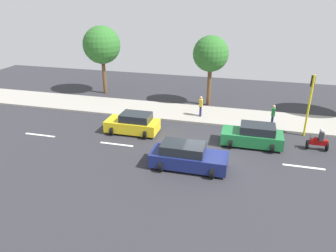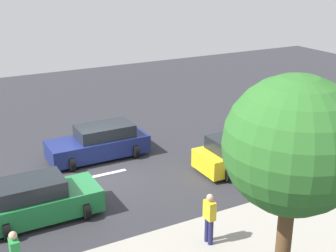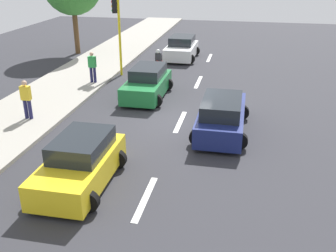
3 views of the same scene
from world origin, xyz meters
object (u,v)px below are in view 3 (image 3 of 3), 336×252
car_yellow_cab (80,163)px  traffic_light_corner (118,26)px  car_dark_blue (222,116)px  pedestrian_near_signal (26,98)px  car_green (147,83)px  pedestrian_by_tree (92,66)px  car_white (181,48)px  motorcycle (158,64)px

car_yellow_cab → traffic_light_corner: size_ratio=0.85×
car_dark_blue → pedestrian_near_signal: 8.22m
traffic_light_corner → car_green: bearing=126.2°
car_dark_blue → pedestrian_near_signal: size_ratio=2.66×
car_green → car_yellow_cab: bearing=90.4°
car_yellow_cab → pedestrian_by_tree: size_ratio=2.27×
car_green → car_dark_blue: size_ratio=0.89×
pedestrian_near_signal → car_white: bearing=-109.4°
pedestrian_near_signal → motorcycle: bearing=-114.3°
car_dark_blue → motorcycle: 8.99m
car_green → traffic_light_corner: 4.98m
motorcycle → traffic_light_corner: size_ratio=0.34×
car_green → car_white: same height
car_dark_blue → traffic_light_corner: size_ratio=1.00×
car_yellow_cab → pedestrian_near_signal: size_ratio=2.27×
car_yellow_cab → pedestrian_by_tree: bearing=-70.5°
car_yellow_cab → pedestrian_by_tree: 10.52m
car_yellow_cab → traffic_light_corner: bearing=-77.5°
car_white → motorcycle: size_ratio=2.52×
car_dark_blue → pedestrian_by_tree: pedestrian_by_tree is taller
car_dark_blue → pedestrian_near_signal: bearing=3.9°
car_dark_blue → traffic_light_corner: bearing=-47.6°
pedestrian_near_signal → pedestrian_by_tree: size_ratio=1.00×
car_white → traffic_light_corner: bearing=59.0°
car_green → pedestrian_by_tree: bearing=-21.8°
car_dark_blue → traffic_light_corner: traffic_light_corner is taller
pedestrian_by_tree → pedestrian_near_signal: bearing=82.5°
car_green → pedestrian_by_tree: 3.72m
pedestrian_by_tree → car_green: bearing=158.2°
motorcycle → traffic_light_corner: 3.25m
car_green → car_yellow_cab: size_ratio=1.04×
motorcycle → car_white: bearing=-99.1°
car_white → pedestrian_near_signal: bearing=70.6°
traffic_light_corner → pedestrian_by_tree: bearing=69.9°
pedestrian_near_signal → pedestrian_by_tree: same height
car_white → traffic_light_corner: 6.10m
pedestrian_near_signal → pedestrian_by_tree: bearing=-97.5°
car_dark_blue → pedestrian_by_tree: size_ratio=2.66×
pedestrian_near_signal → traffic_light_corner: bearing=-101.2°
motorcycle → traffic_light_corner: traffic_light_corner is taller
car_yellow_cab → pedestrian_by_tree: pedestrian_by_tree is taller
car_dark_blue → car_yellow_cab: bearing=50.8°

